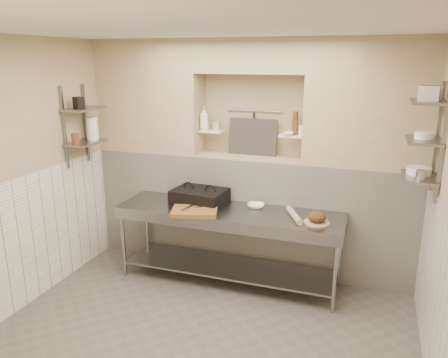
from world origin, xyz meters
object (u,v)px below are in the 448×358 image
at_px(cutting_board, 194,211).
at_px(bread_loaf, 317,217).
at_px(mixing_bowl, 256,206).
at_px(rolling_pin, 294,215).
at_px(jug_left, 92,128).
at_px(panini_press, 200,196).
at_px(prep_table, 229,231).
at_px(bowl_alcove, 288,134).
at_px(bottle_soap, 204,119).

height_order(cutting_board, bread_loaf, bread_loaf).
bearing_deg(bread_loaf, mixing_bowl, 160.23).
height_order(cutting_board, mixing_bowl, mixing_bowl).
relative_size(rolling_pin, jug_left, 1.61).
relative_size(panini_press, cutting_board, 1.31).
bearing_deg(mixing_bowl, bread_loaf, -19.77).
bearing_deg(prep_table, bread_loaf, -4.30).
bearing_deg(bowl_alcove, panini_press, -158.80).
distance_m(mixing_bowl, bottle_soap, 1.26).
distance_m(cutting_board, mixing_bowl, 0.72).
bearing_deg(jug_left, bottle_soap, 22.78).
height_order(bottle_soap, bowl_alcove, bottle_soap).
bearing_deg(bowl_alcove, jug_left, -167.62).
height_order(mixing_bowl, bread_loaf, bread_loaf).
xyz_separation_m(rolling_pin, bread_loaf, (0.25, -0.07, 0.04)).
bearing_deg(bread_loaf, prep_table, 175.70).
relative_size(mixing_bowl, bread_loaf, 1.02).
distance_m(prep_table, bowl_alcove, 1.32).
relative_size(bowl_alcove, jug_left, 0.46).
bearing_deg(mixing_bowl, prep_table, -145.28).
relative_size(rolling_pin, bottle_soap, 1.52).
height_order(bread_loaf, bowl_alcove, bowl_alcove).
xyz_separation_m(cutting_board, jug_left, (-1.42, 0.22, 0.83)).
height_order(prep_table, bottle_soap, bottle_soap).
distance_m(bread_loaf, bottle_soap, 1.85).
xyz_separation_m(mixing_bowl, jug_left, (-2.03, -0.18, 0.83)).
bearing_deg(panini_press, prep_table, -12.20).
height_order(bottle_soap, jug_left, bottle_soap).
distance_m(prep_table, cutting_board, 0.48).
xyz_separation_m(bottle_soap, bowl_alcove, (1.05, -0.02, -0.13)).
distance_m(mixing_bowl, jug_left, 2.20).
bearing_deg(rolling_pin, cutting_board, -169.14).
xyz_separation_m(panini_press, bottle_soap, (-0.09, 0.40, 0.87)).
bearing_deg(cutting_board, bread_loaf, 5.90).
height_order(rolling_pin, jug_left, jug_left).
xyz_separation_m(panini_press, rolling_pin, (1.16, -0.14, -0.05)).
relative_size(cutting_board, mixing_bowl, 2.58).
height_order(mixing_bowl, bowl_alcove, bowl_alcove).
height_order(bowl_alcove, jug_left, jug_left).
relative_size(panini_press, bowl_alcove, 5.22).
xyz_separation_m(cutting_board, mixing_bowl, (0.60, 0.40, 0.00)).
height_order(cutting_board, rolling_pin, rolling_pin).
height_order(panini_press, rolling_pin, panini_press).
relative_size(prep_table, rolling_pin, 5.90).
distance_m(panini_press, mixing_bowl, 0.69).
bearing_deg(jug_left, panini_press, 5.63).
relative_size(prep_table, cutting_board, 5.18).
xyz_separation_m(mixing_bowl, bread_loaf, (0.73, -0.26, 0.05)).
bearing_deg(cutting_board, jug_left, 171.26).
height_order(prep_table, rolling_pin, rolling_pin).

